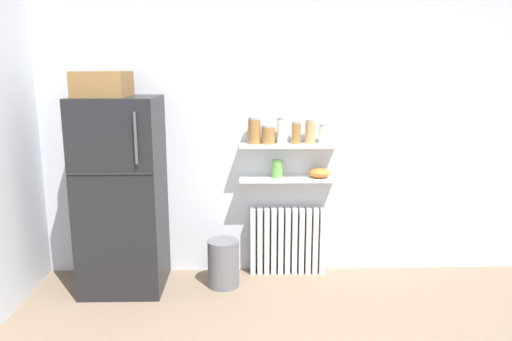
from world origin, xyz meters
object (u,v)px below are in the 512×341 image
(refrigerator, at_px, (121,189))
(storage_jar_2, at_px, (282,131))
(storage_jar_4, at_px, (310,132))
(radiator, at_px, (287,241))
(storage_jar_1, at_px, (268,135))
(storage_jar_3, at_px, (296,133))
(shelf_bowl, at_px, (320,173))
(vase, at_px, (277,169))
(storage_jar_5, at_px, (324,134))
(storage_jar_0, at_px, (254,131))
(trash_bin, at_px, (223,263))

(refrigerator, distance_m, storage_jar_2, 1.48)
(refrigerator, relative_size, storage_jar_4, 8.66)
(refrigerator, height_order, radiator, refrigerator)
(storage_jar_1, distance_m, storage_jar_4, 0.37)
(storage_jar_3, distance_m, storage_jar_4, 0.12)
(storage_jar_4, height_order, shelf_bowl, storage_jar_4)
(radiator, relative_size, storage_jar_4, 3.20)
(refrigerator, height_order, vase, refrigerator)
(storage_jar_4, height_order, storage_jar_5, storage_jar_4)
(storage_jar_2, relative_size, vase, 1.42)
(radiator, distance_m, storage_jar_4, 1.04)
(storage_jar_3, bearing_deg, shelf_bowl, 0.00)
(radiator, height_order, storage_jar_1, storage_jar_1)
(storage_jar_0, xyz_separation_m, storage_jar_3, (0.37, -0.00, -0.02))
(storage_jar_5, bearing_deg, storage_jar_4, -180.00)
(storage_jar_3, relative_size, shelf_bowl, 1.05)
(storage_jar_5, bearing_deg, shelf_bowl, -180.00)
(storage_jar_3, height_order, vase, storage_jar_3)
(storage_jar_0, relative_size, shelf_bowl, 1.22)
(radiator, bearing_deg, vase, -163.64)
(storage_jar_5, distance_m, shelf_bowl, 0.35)
(radiator, bearing_deg, trash_bin, -155.19)
(vase, relative_size, shelf_bowl, 0.84)
(refrigerator, bearing_deg, storage_jar_3, 8.01)
(vase, bearing_deg, shelf_bowl, 0.00)
(storage_jar_1, relative_size, storage_jar_2, 0.72)
(refrigerator, relative_size, storage_jar_0, 7.89)
(storage_jar_2, distance_m, vase, 0.34)
(storage_jar_2, height_order, storage_jar_5, storage_jar_2)
(refrigerator, bearing_deg, storage_jar_5, 6.90)
(storage_jar_5, bearing_deg, radiator, 174.43)
(refrigerator, relative_size, storage_jar_2, 8.05)
(refrigerator, xyz_separation_m, storage_jar_5, (1.75, 0.21, 0.44))
(storage_jar_0, distance_m, storage_jar_2, 0.25)
(storage_jar_2, bearing_deg, refrigerator, -171.28)
(refrigerator, relative_size, storage_jar_5, 10.64)
(refrigerator, height_order, trash_bin, refrigerator)
(refrigerator, height_order, shelf_bowl, refrigerator)
(storage_jar_1, height_order, trash_bin, storage_jar_1)
(storage_jar_3, bearing_deg, vase, 180.00)
(storage_jar_3, height_order, storage_jar_5, storage_jar_3)
(storage_jar_0, distance_m, storage_jar_3, 0.37)
(radiator, relative_size, storage_jar_2, 2.97)
(storage_jar_2, height_order, storage_jar_3, storage_jar_2)
(radiator, height_order, storage_jar_3, storage_jar_3)
(refrigerator, relative_size, shelf_bowl, 9.66)
(refrigerator, bearing_deg, storage_jar_4, 7.42)
(shelf_bowl, bearing_deg, storage_jar_1, -180.00)
(storage_jar_0, height_order, trash_bin, storage_jar_0)
(storage_jar_0, xyz_separation_m, shelf_bowl, (0.59, -0.00, -0.38))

